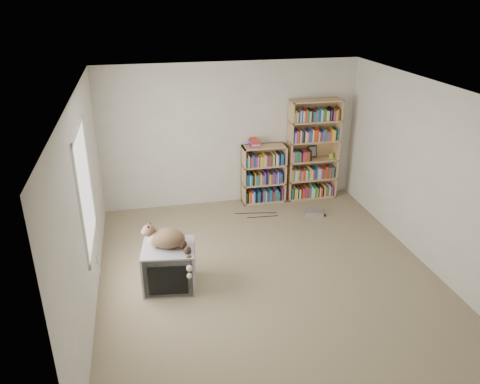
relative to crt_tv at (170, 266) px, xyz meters
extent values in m
cube|color=tan|center=(1.32, -0.05, -0.29)|extent=(4.50, 5.00, 0.01)
cube|color=silver|center=(1.32, 2.45, 0.96)|extent=(4.50, 0.02, 2.50)
cube|color=silver|center=(1.32, -2.55, 0.96)|extent=(4.50, 0.02, 2.50)
cube|color=silver|center=(-0.93, -0.05, 0.96)|extent=(0.02, 5.00, 2.50)
cube|color=silver|center=(3.57, -0.05, 0.96)|extent=(0.02, 5.00, 2.50)
cube|color=white|center=(1.32, -0.05, 2.21)|extent=(4.50, 5.00, 0.02)
cube|color=white|center=(-0.92, 0.15, 1.11)|extent=(0.02, 1.22, 1.52)
cube|color=#979799|center=(0.00, -0.01, 0.00)|extent=(0.74, 0.68, 0.58)
cube|color=black|center=(-0.04, -0.29, 0.00)|extent=(0.61, 0.11, 0.53)
cube|color=black|center=(-0.04, -0.31, -0.01)|extent=(0.49, 0.08, 0.40)
cube|color=black|center=(0.02, 0.12, -0.01)|extent=(0.44, 0.38, 0.35)
ellipsoid|color=#3B2718|center=(-0.01, 0.00, 0.41)|extent=(0.53, 0.41, 0.25)
ellipsoid|color=#3B2718|center=(0.11, -0.03, 0.40)|extent=(0.26, 0.28, 0.19)
ellipsoid|color=tan|center=(-0.16, 0.03, 0.40)|extent=(0.22, 0.22, 0.21)
ellipsoid|color=#3B2718|center=(-0.22, 0.05, 0.52)|extent=(0.20, 0.19, 0.15)
sphere|color=beige|center=(-0.28, 0.07, 0.50)|extent=(0.08, 0.08, 0.06)
cone|color=black|center=(-0.23, 0.02, 0.60)|extent=(0.08, 0.09, 0.08)
cone|color=black|center=(-0.20, 0.10, 0.60)|extent=(0.08, 0.09, 0.08)
cube|color=tan|center=(2.35, 2.29, 0.63)|extent=(0.02, 0.30, 1.83)
cube|color=tan|center=(3.24, 2.29, 0.63)|extent=(0.02, 0.30, 1.83)
cube|color=tan|center=(2.79, 2.43, 0.63)|extent=(0.91, 0.03, 1.83)
cube|color=tan|center=(2.79, 2.29, 1.53)|extent=(0.91, 0.30, 0.02)
cube|color=tan|center=(2.79, 2.29, -0.27)|extent=(0.91, 0.30, 0.03)
cube|color=tan|center=(2.79, 2.29, 0.09)|extent=(0.91, 0.30, 0.03)
cube|color=tan|center=(2.79, 2.29, 0.45)|extent=(0.91, 0.30, 0.02)
cube|color=tan|center=(2.79, 2.29, 0.81)|extent=(0.91, 0.30, 0.02)
cube|color=tan|center=(2.79, 2.29, 1.17)|extent=(0.91, 0.30, 0.02)
cube|color=red|center=(2.79, 2.29, -0.17)|extent=(0.83, 0.24, 0.19)
cube|color=#1B3AB1|center=(2.79, 2.29, 0.19)|extent=(0.83, 0.24, 0.19)
cube|color=#178241|center=(2.79, 2.29, 0.55)|extent=(0.83, 0.24, 0.19)
cube|color=#F4E3C9|center=(2.79, 2.29, 0.92)|extent=(0.83, 0.24, 0.19)
cube|color=black|center=(2.79, 2.29, 1.28)|extent=(0.83, 0.24, 0.19)
cube|color=tan|center=(1.51, 2.29, 0.24)|extent=(0.03, 0.30, 1.06)
cube|color=tan|center=(2.25, 2.29, 0.24)|extent=(0.02, 0.30, 1.06)
cube|color=tan|center=(1.88, 2.43, 0.24)|extent=(0.77, 0.03, 1.06)
cube|color=tan|center=(1.88, 2.29, 0.76)|extent=(0.77, 0.30, 0.02)
cube|color=tan|center=(1.88, 2.29, -0.27)|extent=(0.77, 0.30, 0.03)
cube|color=tan|center=(1.88, 2.29, 0.07)|extent=(0.77, 0.30, 0.03)
cube|color=tan|center=(1.88, 2.29, 0.42)|extent=(0.77, 0.30, 0.02)
cube|color=red|center=(1.88, 2.29, -0.17)|extent=(0.69, 0.24, 0.19)
cube|color=#1B3AB1|center=(1.88, 2.29, 0.18)|extent=(0.69, 0.24, 0.19)
cube|color=#178241|center=(1.88, 2.29, 0.52)|extent=(0.69, 0.24, 0.19)
cube|color=red|center=(1.70, 2.33, 0.84)|extent=(0.18, 0.23, 0.13)
cylinder|color=#8CCC3A|center=(3.15, 2.29, 0.50)|extent=(0.08, 0.08, 0.09)
cube|color=black|center=(2.81, 2.39, 0.57)|extent=(0.17, 0.05, 0.22)
cube|color=#BABAC0|center=(2.59, 1.56, -0.25)|extent=(0.37, 0.31, 0.07)
cube|color=silver|center=(-0.92, 0.34, 0.03)|extent=(0.01, 0.08, 0.13)
camera|label=1|loc=(-0.22, -5.24, 3.32)|focal=35.00mm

